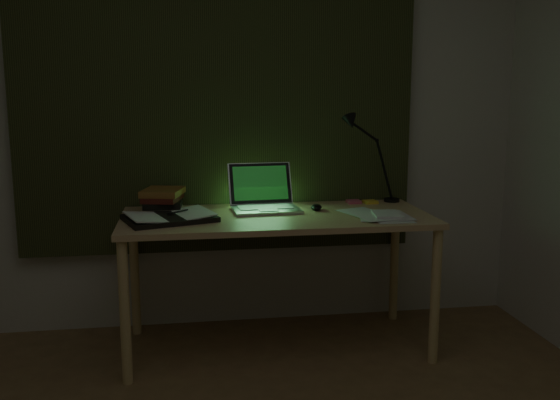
# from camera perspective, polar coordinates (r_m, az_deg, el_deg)

# --- Properties ---
(wall_back) EXTENTS (3.50, 0.00, 2.50)m
(wall_back) POSITION_cam_1_polar(r_m,az_deg,el_deg) (3.54, -5.72, 8.31)
(wall_back) COLOR beige
(wall_back) RESTS_ON ground
(curtain) EXTENTS (2.20, 0.06, 2.00)m
(curtain) POSITION_cam_1_polar(r_m,az_deg,el_deg) (3.50, -5.74, 11.57)
(curtain) COLOR #272E17
(curtain) RESTS_ON wall_back
(desk) EXTENTS (1.58, 0.69, 0.72)m
(desk) POSITION_cam_1_polar(r_m,az_deg,el_deg) (3.30, -0.32, -7.52)
(desk) COLOR tan
(desk) RESTS_ON floor
(laptop) EXTENTS (0.37, 0.41, 0.25)m
(laptop) POSITION_cam_1_polar(r_m,az_deg,el_deg) (3.28, -1.29, 1.12)
(laptop) COLOR silver
(laptop) RESTS_ON desk
(open_textbook) EXTENTS (0.49, 0.42, 0.04)m
(open_textbook) POSITION_cam_1_polar(r_m,az_deg,el_deg) (3.11, -10.06, -1.54)
(open_textbook) COLOR white
(open_textbook) RESTS_ON desk
(book_stack) EXTENTS (0.22, 0.25, 0.12)m
(book_stack) POSITION_cam_1_polar(r_m,az_deg,el_deg) (3.34, -10.52, 0.02)
(book_stack) COLOR white
(book_stack) RESTS_ON desk
(loose_papers) EXTENTS (0.36, 0.37, 0.02)m
(loose_papers) POSITION_cam_1_polar(r_m,az_deg,el_deg) (3.21, 8.89, -1.33)
(loose_papers) COLOR silver
(loose_papers) RESTS_ON desk
(mouse) EXTENTS (0.08, 0.10, 0.03)m
(mouse) POSITION_cam_1_polar(r_m,az_deg,el_deg) (3.32, 3.34, -0.67)
(mouse) COLOR black
(mouse) RESTS_ON desk
(sticky_yellow) EXTENTS (0.08, 0.08, 0.02)m
(sticky_yellow) POSITION_cam_1_polar(r_m,az_deg,el_deg) (3.56, 8.25, -0.17)
(sticky_yellow) COLOR yellow
(sticky_yellow) RESTS_ON desk
(sticky_pink) EXTENTS (0.08, 0.08, 0.02)m
(sticky_pink) POSITION_cam_1_polar(r_m,az_deg,el_deg) (3.56, 6.75, -0.15)
(sticky_pink) COLOR #DE5673
(sticky_pink) RESTS_ON desk
(desk_lamp) EXTENTS (0.35, 0.29, 0.48)m
(desk_lamp) POSITION_cam_1_polar(r_m,az_deg,el_deg) (3.60, 10.29, 3.64)
(desk_lamp) COLOR black
(desk_lamp) RESTS_ON desk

